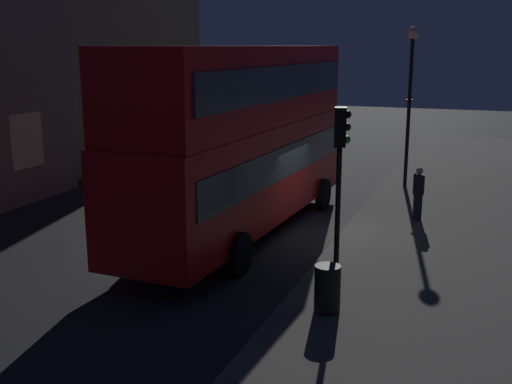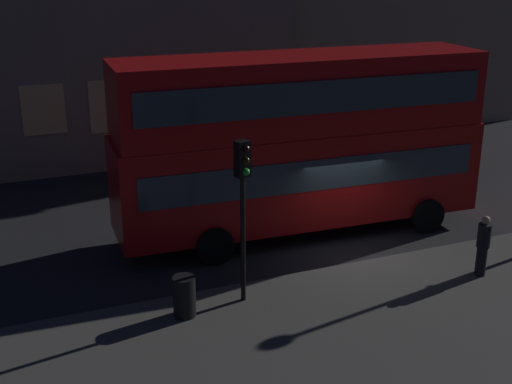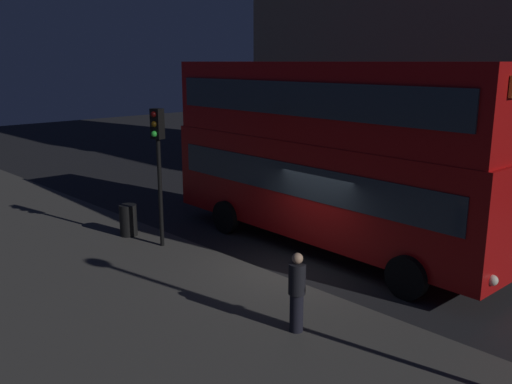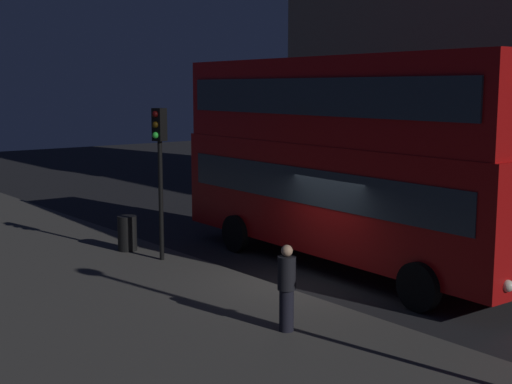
{
  "view_description": "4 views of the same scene",
  "coord_description": "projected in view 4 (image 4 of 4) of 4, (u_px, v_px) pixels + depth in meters",
  "views": [
    {
      "loc": [
        -17.22,
        -4.68,
        5.43
      ],
      "look_at": [
        -2.94,
        0.7,
        1.87
      ],
      "focal_mm": 44.24,
      "sensor_mm": 36.0,
      "label": 1
    },
    {
      "loc": [
        -9.2,
        -15.41,
        8.18
      ],
      "look_at": [
        -2.92,
        0.08,
        2.22
      ],
      "focal_mm": 47.69,
      "sensor_mm": 36.0,
      "label": 2
    },
    {
      "loc": [
        8.95,
        -10.26,
        5.42
      ],
      "look_at": [
        -1.88,
        0.25,
        1.79
      ],
      "focal_mm": 38.23,
      "sensor_mm": 36.0,
      "label": 3
    },
    {
      "loc": [
        11.9,
        -11.15,
        4.67
      ],
      "look_at": [
        -2.86,
        0.74,
        1.85
      ],
      "focal_mm": 49.48,
      "sensor_mm": 36.0,
      "label": 4
    }
  ],
  "objects": [
    {
      "name": "double_decker_bus",
      "position": [
        344.0,
        152.0,
        18.13
      ],
      "size": [
        11.18,
        3.19,
        5.41
      ],
      "rotation": [
        0.0,
        0.0,
        -0.04
      ],
      "color": "#B20F0F",
      "rests_on": "ground"
    },
    {
      "name": "building_with_clock",
      "position": [
        493.0,
        11.0,
        28.36
      ],
      "size": [
        15.23,
        8.81,
        15.44
      ],
      "color": "gray",
      "rests_on": "ground"
    },
    {
      "name": "ground_plane",
      "position": [
        307.0,
        285.0,
        16.77
      ],
      "size": [
        80.0,
        80.0,
        0.0
      ],
      "primitive_type": "plane",
      "color": "#232326"
    },
    {
      "name": "sidewalk_slab",
      "position": [
        130.0,
        325.0,
        13.82
      ],
      "size": [
        44.0,
        7.91,
        0.12
      ],
      "primitive_type": "cube",
      "color": "#4C4944",
      "rests_on": "ground"
    },
    {
      "name": "traffic_light_near_kerb",
      "position": [
        159.0,
        152.0,
        18.35
      ],
      "size": [
        0.37,
        0.39,
        4.02
      ],
      "rotation": [
        0.0,
        0.0,
        0.23
      ],
      "color": "black",
      "rests_on": "sidewalk_slab"
    },
    {
      "name": "pedestrian",
      "position": [
        287.0,
        287.0,
        13.18
      ],
      "size": [
        0.35,
        0.35,
        1.66
      ],
      "rotation": [
        0.0,
        0.0,
        1.55
      ],
      "color": "black",
      "rests_on": "sidewalk_slab"
    },
    {
      "name": "litter_bin",
      "position": [
        127.0,
        233.0,
        19.78
      ],
      "size": [
        0.53,
        0.53,
        0.99
      ],
      "primitive_type": "cylinder",
      "color": "black",
      "rests_on": "sidewalk_slab"
    }
  ]
}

